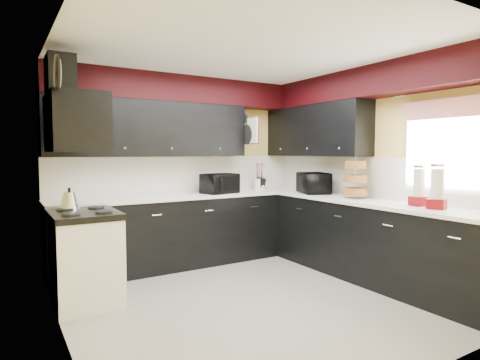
# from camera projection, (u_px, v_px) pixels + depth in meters

# --- Properties ---
(ground) EXTENTS (3.60, 3.60, 0.00)m
(ground) POSITION_uv_depth(u_px,v_px,m) (253.00, 298.00, 4.14)
(ground) COLOR gray
(ground) RESTS_ON ground
(wall_back) EXTENTS (3.60, 0.06, 2.50)m
(wall_back) POSITION_uv_depth(u_px,v_px,m) (183.00, 170.00, 5.59)
(wall_back) COLOR #E0C666
(wall_back) RESTS_ON ground
(wall_right) EXTENTS (0.06, 3.60, 2.50)m
(wall_right) POSITION_uv_depth(u_px,v_px,m) (374.00, 172.00, 4.99)
(wall_right) COLOR #E0C666
(wall_right) RESTS_ON ground
(wall_left) EXTENTS (0.06, 3.60, 2.50)m
(wall_left) POSITION_uv_depth(u_px,v_px,m) (61.00, 185.00, 3.12)
(wall_left) COLOR #E0C666
(wall_left) RESTS_ON ground
(ceiling) EXTENTS (3.60, 3.60, 0.06)m
(ceiling) POSITION_uv_depth(u_px,v_px,m) (254.00, 51.00, 3.97)
(ceiling) COLOR white
(ceiling) RESTS_ON wall_back
(cab_back) EXTENTS (3.60, 0.60, 0.90)m
(cab_back) POSITION_uv_depth(u_px,v_px,m) (192.00, 230.00, 5.39)
(cab_back) COLOR black
(cab_back) RESTS_ON ground
(cab_right) EXTENTS (0.60, 3.00, 0.90)m
(cab_right) POSITION_uv_depth(u_px,v_px,m) (376.00, 243.00, 4.63)
(cab_right) COLOR black
(cab_right) RESTS_ON ground
(counter_back) EXTENTS (3.62, 0.64, 0.04)m
(counter_back) POSITION_uv_depth(u_px,v_px,m) (192.00, 196.00, 5.35)
(counter_back) COLOR white
(counter_back) RESTS_ON cab_back
(counter_right) EXTENTS (0.64, 3.02, 0.04)m
(counter_right) POSITION_uv_depth(u_px,v_px,m) (377.00, 203.00, 4.60)
(counter_right) COLOR white
(counter_right) RESTS_ON cab_right
(splash_back) EXTENTS (3.60, 0.02, 0.50)m
(splash_back) POSITION_uv_depth(u_px,v_px,m) (183.00, 175.00, 5.58)
(splash_back) COLOR white
(splash_back) RESTS_ON counter_back
(splash_right) EXTENTS (0.02, 3.60, 0.50)m
(splash_right) POSITION_uv_depth(u_px,v_px,m) (374.00, 177.00, 4.99)
(splash_right) COLOR white
(splash_right) RESTS_ON counter_right
(upper_back) EXTENTS (2.60, 0.35, 0.70)m
(upper_back) POSITION_uv_depth(u_px,v_px,m) (152.00, 129.00, 5.14)
(upper_back) COLOR black
(upper_back) RESTS_ON wall_back
(upper_right) EXTENTS (0.35, 1.80, 0.70)m
(upper_right) POSITION_uv_depth(u_px,v_px,m) (315.00, 131.00, 5.63)
(upper_right) COLOR black
(upper_right) RESTS_ON wall_right
(soffit_back) EXTENTS (3.60, 0.36, 0.35)m
(soffit_back) POSITION_uv_depth(u_px,v_px,m) (187.00, 91.00, 5.36)
(soffit_back) COLOR black
(soffit_back) RESTS_ON wall_back
(soffit_right) EXTENTS (0.36, 3.24, 0.35)m
(soffit_right) POSITION_uv_depth(u_px,v_px,m) (378.00, 81.00, 4.67)
(soffit_right) COLOR black
(soffit_right) RESTS_ON wall_right
(stove) EXTENTS (0.60, 0.75, 0.86)m
(stove) POSITION_uv_depth(u_px,v_px,m) (85.00, 260.00, 3.97)
(stove) COLOR white
(stove) RESTS_ON ground
(cooktop) EXTENTS (0.62, 0.77, 0.06)m
(cooktop) POSITION_uv_depth(u_px,v_px,m) (84.00, 215.00, 3.94)
(cooktop) COLOR black
(cooktop) RESTS_ON stove
(hood) EXTENTS (0.50, 0.78, 0.55)m
(hood) POSITION_uv_depth(u_px,v_px,m) (76.00, 123.00, 3.85)
(hood) COLOR black
(hood) RESTS_ON wall_left
(hood_duct) EXTENTS (0.24, 0.40, 0.40)m
(hood_duct) POSITION_uv_depth(u_px,v_px,m) (60.00, 78.00, 3.75)
(hood_duct) COLOR black
(hood_duct) RESTS_ON wall_left
(window) EXTENTS (0.03, 0.86, 0.96)m
(window) POSITION_uv_depth(u_px,v_px,m) (443.00, 148.00, 4.19)
(window) COLOR white
(window) RESTS_ON wall_right
(valance) EXTENTS (0.04, 0.88, 0.20)m
(valance) POSITION_uv_depth(u_px,v_px,m) (441.00, 109.00, 4.14)
(valance) COLOR red
(valance) RESTS_ON wall_right
(pan_top) EXTENTS (0.03, 0.22, 0.40)m
(pan_top) POSITION_uv_depth(u_px,v_px,m) (242.00, 117.00, 5.75)
(pan_top) COLOR black
(pan_top) RESTS_ON upper_back
(pan_mid) EXTENTS (0.03, 0.28, 0.46)m
(pan_mid) POSITION_uv_depth(u_px,v_px,m) (247.00, 135.00, 5.65)
(pan_mid) COLOR black
(pan_mid) RESTS_ON upper_back
(pan_low) EXTENTS (0.03, 0.24, 0.42)m
(pan_low) POSITION_uv_depth(u_px,v_px,m) (237.00, 137.00, 5.88)
(pan_low) COLOR black
(pan_low) RESTS_ON upper_back
(cut_board) EXTENTS (0.03, 0.26, 0.35)m
(cut_board) POSITION_uv_depth(u_px,v_px,m) (252.00, 131.00, 5.55)
(cut_board) COLOR white
(cut_board) RESTS_ON upper_back
(baskets) EXTENTS (0.27, 0.27, 0.50)m
(baskets) POSITION_uv_depth(u_px,v_px,m) (355.00, 179.00, 4.89)
(baskets) COLOR brown
(baskets) RESTS_ON upper_right
(clock) EXTENTS (0.03, 0.30, 0.30)m
(clock) POSITION_uv_depth(u_px,v_px,m) (57.00, 73.00, 3.28)
(clock) COLOR black
(clock) RESTS_ON wall_left
(deco_plate) EXTENTS (0.03, 0.24, 0.24)m
(deco_plate) POSITION_uv_depth(u_px,v_px,m) (399.00, 87.00, 4.60)
(deco_plate) COLOR white
(deco_plate) RESTS_ON wall_right
(toaster_oven) EXTENTS (0.53, 0.47, 0.27)m
(toaster_oven) POSITION_uv_depth(u_px,v_px,m) (220.00, 183.00, 5.48)
(toaster_oven) COLOR black
(toaster_oven) RESTS_ON counter_back
(microwave) EXTENTS (0.50, 0.60, 0.28)m
(microwave) POSITION_uv_depth(u_px,v_px,m) (314.00, 183.00, 5.47)
(microwave) COLOR black
(microwave) RESTS_ON counter_right
(utensil_crock) EXTENTS (0.21, 0.21, 0.17)m
(utensil_crock) POSITION_uv_depth(u_px,v_px,m) (259.00, 184.00, 5.93)
(utensil_crock) COLOR silver
(utensil_crock) RESTS_ON counter_back
(knife_block) EXTENTS (0.10, 0.13, 0.19)m
(knife_block) POSITION_uv_depth(u_px,v_px,m) (260.00, 184.00, 5.91)
(knife_block) COLOR black
(knife_block) RESTS_ON counter_back
(kettle) EXTENTS (0.21, 0.21, 0.18)m
(kettle) POSITION_uv_depth(u_px,v_px,m) (69.00, 201.00, 4.10)
(kettle) COLOR silver
(kettle) RESTS_ON cooktop
(dispenser_a) EXTENTS (0.20, 0.20, 0.43)m
(dispenser_a) POSITION_uv_depth(u_px,v_px,m) (437.00, 187.00, 3.96)
(dispenser_a) COLOR #641A0D
(dispenser_a) RESTS_ON counter_right
(dispenser_b) EXTENTS (0.18, 0.18, 0.41)m
(dispenser_b) POSITION_uv_depth(u_px,v_px,m) (419.00, 186.00, 4.20)
(dispenser_b) COLOR #6C0A00
(dispenser_b) RESTS_ON counter_right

